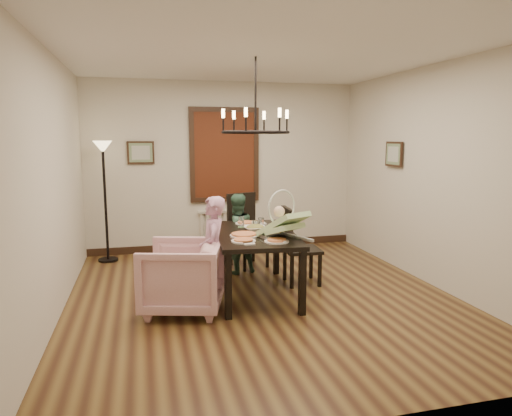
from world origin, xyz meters
name	(u,v)px	position (x,y,z in m)	size (l,w,h in m)	color
room_shell	(255,178)	(0.00, 0.37, 1.40)	(4.51, 5.00, 2.81)	brown
dining_table	(256,239)	(-0.04, 0.15, 0.68)	(1.08, 1.71, 0.76)	black
chair_far	(249,230)	(0.15, 1.33, 0.54)	(0.48, 0.48, 1.08)	black
chair_right	(302,245)	(0.64, 0.38, 0.51)	(0.45, 0.45, 1.02)	black
armchair	(182,276)	(-0.96, -0.19, 0.39)	(0.83, 0.85, 0.77)	beige
elderly_woman	(213,261)	(-0.61, -0.12, 0.52)	(0.38, 0.25, 1.04)	#C58BAD
seated_man	(236,240)	(-0.10, 1.06, 0.47)	(0.45, 0.35, 0.93)	#385F48
baby_bouncer	(283,222)	(0.17, -0.26, 0.95)	(0.42, 0.59, 0.38)	#C4F0A5
salad_bowl	(255,228)	(-0.04, 0.20, 0.80)	(0.32, 0.32, 0.08)	white
pizza_platter	(244,235)	(-0.23, -0.04, 0.78)	(0.33, 0.33, 0.04)	tan
drinking_glass	(255,226)	(-0.03, 0.22, 0.83)	(0.06, 0.06, 0.13)	silver
window_blinds	(225,155)	(0.00, 2.46, 1.60)	(1.00, 0.03, 1.40)	#592411
radiator	(225,228)	(0.00, 2.48, 0.35)	(0.92, 0.12, 0.62)	silver
picture_back	(141,153)	(-1.35, 2.47, 1.65)	(0.42, 0.03, 0.36)	black
picture_right	(394,154)	(2.21, 0.90, 1.65)	(0.42, 0.03, 0.36)	black
floor_lamp	(105,203)	(-1.90, 2.15, 0.90)	(0.30, 0.30, 1.80)	black
chandelier	(256,132)	(-0.04, 0.15, 1.95)	(0.80, 0.80, 0.04)	black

